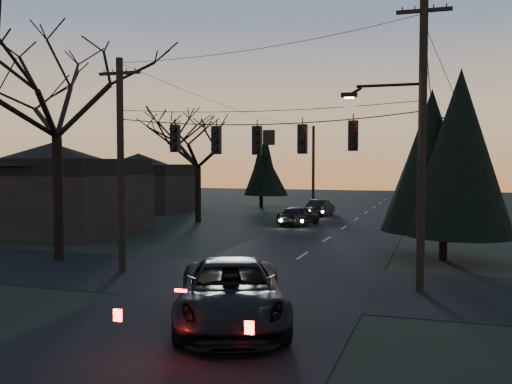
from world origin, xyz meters
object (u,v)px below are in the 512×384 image
(utility_pole_far_r, at_px, (432,217))
(bare_tree_left, at_px, (56,87))
(utility_pole_left, at_px, (122,272))
(sedan_oncoming_a, at_px, (299,216))
(utility_pole_far_l, at_px, (313,206))
(suv_near, at_px, (231,294))
(sedan_oncoming_b, at_px, (321,208))
(evergreen_right, at_px, (445,163))
(utility_pole_right, at_px, (420,292))

(utility_pole_far_r, relative_size, bare_tree_left, 0.77)
(utility_pole_left, xyz_separation_m, sedan_oncoming_a, (2.80, 18.36, 0.69))
(utility_pole_far_l, xyz_separation_m, bare_tree_left, (-4.07, -34.58, 7.72))
(suv_near, xyz_separation_m, sedan_oncoming_a, (-4.00, 24.04, -0.16))
(sedan_oncoming_a, bearing_deg, suv_near, 113.20)
(utility_pole_far_l, relative_size, sedan_oncoming_b, 2.00)
(utility_pole_left, distance_m, bare_tree_left, 8.84)
(evergreen_right, xyz_separation_m, suv_near, (-5.47, -12.51, -3.49))
(utility_pole_right, relative_size, utility_pole_far_l, 1.25)
(utility_pole_left, height_order, bare_tree_left, bare_tree_left)
(bare_tree_left, bearing_deg, utility_pole_far_l, 83.29)
(evergreen_right, height_order, sedan_oncoming_b, evergreen_right)
(utility_pole_right, bearing_deg, bare_tree_left, 174.78)
(evergreen_right, height_order, suv_near, evergreen_right)
(suv_near, relative_size, sedan_oncoming_b, 1.53)
(utility_pole_far_l, distance_m, sedan_oncoming_b, 10.41)
(bare_tree_left, bearing_deg, sedan_oncoming_b, 74.39)
(utility_pole_far_r, distance_m, suv_near, 34.02)
(utility_pole_right, relative_size, utility_pole_far_r, 1.18)
(evergreen_right, distance_m, suv_near, 14.09)
(utility_pole_far_l, xyz_separation_m, sedan_oncoming_b, (2.80, -10.00, 0.66))
(evergreen_right, bearing_deg, utility_pole_far_l, 112.81)
(sedan_oncoming_a, bearing_deg, utility_pole_far_r, -118.31)
(utility_pole_far_r, height_order, sedan_oncoming_b, utility_pole_far_r)
(utility_pole_right, distance_m, sedan_oncoming_a, 20.33)
(utility_pole_far_l, height_order, sedan_oncoming_b, utility_pole_far_l)
(utility_pole_left, bearing_deg, evergreen_right, 29.10)
(utility_pole_far_l, distance_m, sedan_oncoming_a, 17.87)
(bare_tree_left, relative_size, evergreen_right, 1.47)
(utility_pole_right, relative_size, sedan_oncoming_a, 2.48)
(utility_pole_far_r, bearing_deg, sedan_oncoming_b, -167.03)
(bare_tree_left, bearing_deg, utility_pole_far_r, 59.64)
(utility_pole_right, height_order, suv_near, utility_pole_right)
(utility_pole_right, height_order, evergreen_right, evergreen_right)
(bare_tree_left, distance_m, evergreen_right, 17.53)
(utility_pole_left, xyz_separation_m, utility_pole_far_r, (11.50, 28.00, 0.00))
(utility_pole_far_r, bearing_deg, utility_pole_far_l, 145.18)
(suv_near, bearing_deg, bare_tree_left, 125.59)
(utility_pole_far_r, bearing_deg, utility_pole_right, -90.00)
(utility_pole_right, bearing_deg, suv_near, -129.60)
(utility_pole_left, distance_m, evergreen_right, 14.69)
(utility_pole_right, relative_size, suv_near, 1.63)
(utility_pole_right, height_order, sedan_oncoming_a, utility_pole_right)
(utility_pole_far_r, distance_m, bare_tree_left, 31.75)
(evergreen_right, distance_m, sedan_oncoming_a, 15.36)
(utility_pole_far_l, xyz_separation_m, evergreen_right, (12.27, -29.17, 4.34))
(utility_pole_left, distance_m, utility_pole_far_l, 36.00)
(utility_pole_left, height_order, sedan_oncoming_a, utility_pole_left)
(utility_pole_right, distance_m, utility_pole_left, 11.50)
(utility_pole_left, distance_m, utility_pole_far_r, 30.27)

